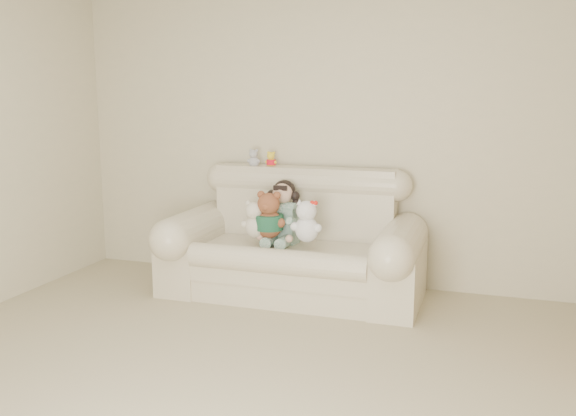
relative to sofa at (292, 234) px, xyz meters
The scene contains 9 objects.
floor 2.06m from the sofa, 87.06° to the right, with size 5.00×5.00×0.00m, color tan.
wall_back 0.94m from the sofa, 78.52° to the left, with size 4.50×4.50×0.00m, color beige.
sofa is the anchor object (origin of this frame).
seated_child 0.22m from the sofa, 142.37° to the left, with size 0.32×0.39×0.53m, color #287054, non-canonical shape.
brown_teddy 0.28m from the sofa, 144.68° to the right, with size 0.29×0.22×0.45m, color brown, non-canonical shape.
white_cat 0.29m from the sofa, 40.44° to the right, with size 0.25×0.20×0.40m, color white, non-canonical shape.
cream_teddy 0.34m from the sofa, 154.13° to the right, with size 0.23×0.17×0.35m, color #F0E4D0, non-canonical shape.
yellow_mini_bear 0.75m from the sofa, 130.07° to the left, with size 0.11×0.08×0.17m, color yellow, non-canonical shape.
grey_mini_plush 0.82m from the sofa, 143.66° to the left, with size 0.12×0.09×0.19m, color #ABADB2, non-canonical shape.
Camera 1 is at (1.42, -2.70, 1.64)m, focal length 38.66 mm.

